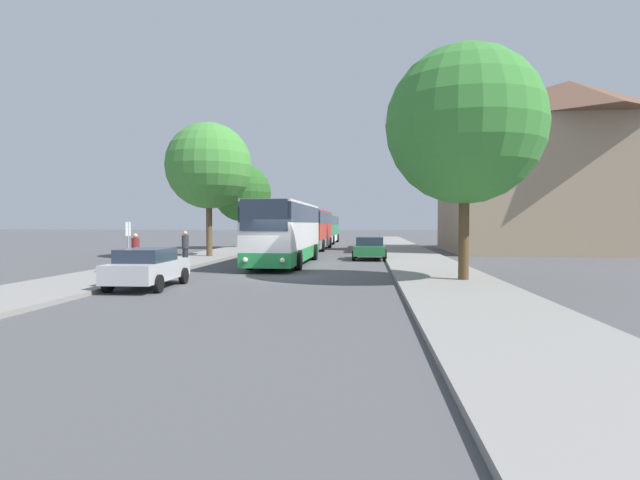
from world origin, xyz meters
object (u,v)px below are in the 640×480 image
object	(u,v)px
parked_car_right_near	(370,248)
tree_left_near	(242,193)
bus_rear	(325,228)
pedestrian_waiting_far	(136,251)
bus_middle	(312,229)
tree_left_far	(209,166)
tree_right_near	(465,125)
parked_car_left_curb	(148,267)
pedestrian_waiting_near	(185,247)
bus_stop_sign	(128,241)
bus_front	(286,232)

from	to	relation	value
parked_car_right_near	tree_left_near	size ratio (longest dim) A/B	0.53
bus_rear	tree_left_near	size ratio (longest dim) A/B	1.56
parked_car_right_near	pedestrian_waiting_far	bearing A→B (deg)	41.56
bus_middle	tree_left_far	size ratio (longest dim) A/B	1.23
tree_right_near	parked_car_left_curb	bearing A→B (deg)	-167.86
pedestrian_waiting_near	bus_stop_sign	bearing A→B (deg)	-27.33
bus_rear	bus_stop_sign	distance (m)	37.11
bus_rear	tree_left_near	xyz separation A→B (m)	(-6.40, -12.94, 3.36)
parked_car_left_curb	tree_right_near	world-z (taller)	tree_right_near
parked_car_right_near	pedestrian_waiting_near	xyz separation A→B (m)	(-9.78, -6.49, 0.29)
bus_rear	parked_car_left_curb	world-z (taller)	bus_rear
tree_left_near	tree_right_near	xyz separation A→B (m)	(14.99, -24.81, 1.00)
bus_rear	bus_stop_sign	world-z (taller)	bus_rear
tree_left_far	tree_right_near	size ratio (longest dim) A/B	0.98
bus_middle	tree_left_near	world-z (taller)	tree_left_near
pedestrian_waiting_far	tree_left_near	distance (m)	22.16
bus_front	tree_right_near	size ratio (longest dim) A/B	1.29
parked_car_left_curb	bus_stop_sign	size ratio (longest dim) A/B	1.81
parked_car_right_near	tree_left_near	distance (m)	17.46
bus_middle	pedestrian_waiting_far	xyz separation A→B (m)	(-6.15, -20.86, -0.81)
bus_stop_sign	pedestrian_waiting_near	size ratio (longest dim) A/B	1.29
pedestrian_waiting_near	tree_left_far	xyz separation A→B (m)	(-0.84, 6.66, 5.06)
bus_front	pedestrian_waiting_near	size ratio (longest dim) A/B	6.57
bus_front	tree_right_near	bearing A→B (deg)	-43.75
pedestrian_waiting_far	tree_left_far	distance (m)	10.81
pedestrian_waiting_near	bus_middle	bearing A→B (deg)	146.58
parked_car_left_curb	bus_stop_sign	distance (m)	4.40
parked_car_right_near	tree_left_near	xyz separation A→B (m)	(-11.47, 12.44, 4.34)
parked_car_left_curb	pedestrian_waiting_far	bearing A→B (deg)	117.76
parked_car_right_near	bus_stop_sign	size ratio (longest dim) A/B	1.76
bus_rear	pedestrian_waiting_far	size ratio (longest dim) A/B	6.96
bus_front	parked_car_right_near	size ratio (longest dim) A/B	2.89
bus_middle	bus_rear	distance (m)	13.86
bus_middle	parked_car_left_curb	size ratio (longest dim) A/B	2.62
bus_rear	tree_left_near	distance (m)	14.83
parked_car_left_curb	pedestrian_waiting_far	distance (m)	6.35
bus_front	bus_middle	xyz separation A→B (m)	(-0.24, 15.73, -0.03)
parked_car_left_curb	tree_left_near	size ratio (longest dim) A/B	0.54
bus_stop_sign	tree_right_near	size ratio (longest dim) A/B	0.25
pedestrian_waiting_near	bus_rear	bearing A→B (deg)	153.03
parked_car_right_near	tree_right_near	xyz separation A→B (m)	(3.53, -12.37, 5.34)
pedestrian_waiting_far	bus_rear	bearing A→B (deg)	55.83
parked_car_right_near	tree_right_near	distance (m)	13.93
bus_front	pedestrian_waiting_far	xyz separation A→B (m)	(-6.39, -5.13, -0.83)
parked_car_right_near	pedestrian_waiting_far	size ratio (longest dim) A/B	2.36
bus_stop_sign	tree_right_near	xyz separation A→B (m)	(14.06, -1.05, 4.52)
bus_rear	bus_stop_sign	xyz separation A→B (m)	(-5.47, -36.70, -0.16)
bus_stop_sign	bus_rear	bearing A→B (deg)	81.53
bus_rear	tree_right_near	bearing A→B (deg)	-76.56
bus_stop_sign	pedestrian_waiting_near	world-z (taller)	bus_stop_sign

